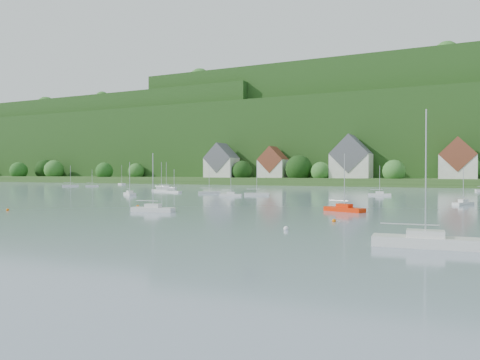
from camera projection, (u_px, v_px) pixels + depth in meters
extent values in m
cube|color=#2C4B1C|center=(346.00, 181.00, 206.63)|extent=(600.00, 60.00, 3.00)
cube|color=#143C13|center=(375.00, 147.00, 273.88)|extent=(620.00, 160.00, 40.00)
cube|color=#143C13|center=(150.00, 145.00, 325.30)|extent=(200.00, 120.00, 52.00)
cube|color=#143C13|center=(392.00, 132.00, 264.91)|extent=(240.00, 130.00, 60.00)
sphere|color=#2D6826|center=(54.00, 170.00, 265.14)|extent=(11.19, 11.19, 11.19)
sphere|color=#2D6826|center=(136.00, 171.00, 245.72)|extent=(8.61, 8.61, 8.61)
sphere|color=#1F5419|center=(104.00, 171.00, 240.86)|extent=(9.03, 9.03, 9.03)
sphere|color=#2D6826|center=(320.00, 172.00, 194.98)|extent=(8.19, 8.19, 8.19)
sphere|color=#2D6826|center=(226.00, 173.00, 216.53)|extent=(6.49, 6.49, 6.49)
sphere|color=#2D6826|center=(463.00, 168.00, 179.10)|extent=(12.16, 12.16, 12.16)
sphere|color=#2D6826|center=(394.00, 171.00, 178.51)|extent=(8.73, 8.73, 8.73)
sphere|color=black|center=(242.00, 171.00, 212.82)|extent=(9.32, 9.32, 9.32)
sphere|color=black|center=(52.00, 171.00, 274.42)|extent=(9.50, 9.50, 9.50)
sphere|color=black|center=(45.00, 170.00, 274.88)|extent=(11.91, 11.91, 11.91)
sphere|color=#1F5419|center=(19.00, 171.00, 267.23)|extent=(9.91, 9.91, 9.91)
sphere|color=black|center=(299.00, 169.00, 201.61)|extent=(11.92, 11.92, 11.92)
sphere|color=#2D6826|center=(159.00, 95.00, 283.35)|extent=(10.52, 10.52, 10.52)
sphere|color=#2D6826|center=(46.00, 106.00, 335.14)|extent=(13.75, 13.75, 13.75)
sphere|color=#1F5419|center=(237.00, 99.00, 299.16)|extent=(10.29, 10.29, 10.29)
sphere|color=black|center=(103.00, 108.00, 340.52)|extent=(10.31, 10.31, 10.31)
sphere|color=black|center=(94.00, 103.00, 311.73)|extent=(8.14, 8.14, 8.14)
sphere|color=#2D6826|center=(121.00, 109.00, 339.11)|extent=(7.15, 7.15, 7.15)
sphere|color=black|center=(49.00, 112.00, 363.64)|extent=(11.66, 11.66, 11.66)
sphere|color=black|center=(252.00, 96.00, 281.60)|extent=(7.18, 7.18, 7.18)
sphere|color=#2D6826|center=(102.00, 98.00, 293.76)|extent=(8.89, 8.89, 8.89)
sphere|color=#1F5419|center=(21.00, 107.00, 329.92)|extent=(7.77, 7.77, 7.77)
sphere|color=black|center=(96.00, 108.00, 338.14)|extent=(9.97, 9.97, 9.97)
sphere|color=#1F5419|center=(449.00, 64.00, 238.07)|extent=(12.83, 12.83, 12.83)
sphere|color=#2D6826|center=(292.00, 75.00, 260.93)|extent=(8.18, 8.18, 8.18)
sphere|color=#1F5419|center=(379.00, 79.00, 276.89)|extent=(12.73, 12.73, 12.73)
sphere|color=#2D6826|center=(446.00, 54.00, 216.79)|extent=(11.95, 11.95, 11.95)
sphere|color=#2D6826|center=(298.00, 86.00, 292.99)|extent=(7.07, 7.07, 7.07)
sphere|color=black|center=(358.00, 69.00, 246.14)|extent=(8.21, 8.21, 8.21)
sphere|color=#2D6826|center=(334.00, 79.00, 275.95)|extent=(12.24, 12.24, 12.24)
sphere|color=#2D6826|center=(200.00, 80.00, 279.33)|extent=(13.65, 13.65, 13.65)
sphere|color=#1F5419|center=(303.00, 111.00, 279.23)|extent=(12.01, 12.01, 12.01)
sphere|color=black|center=(368.00, 108.00, 272.58)|extent=(15.72, 15.72, 15.72)
sphere|color=#1F5419|center=(393.00, 107.00, 262.41)|extent=(10.54, 10.54, 10.54)
sphere|color=#1F5419|center=(135.00, 127.00, 378.56)|extent=(8.18, 8.18, 8.18)
sphere|color=black|center=(146.00, 125.00, 362.89)|extent=(8.74, 8.74, 8.74)
sphere|color=black|center=(111.00, 122.00, 350.74)|extent=(15.38, 15.38, 15.38)
cube|color=beige|center=(222.00, 168.00, 218.64)|extent=(14.00, 10.00, 9.00)
cube|color=#54545B|center=(222.00, 158.00, 218.57)|extent=(14.00, 10.40, 14.00)
cube|color=beige|center=(273.00, 169.00, 209.62)|extent=(12.00, 9.00, 8.00)
cube|color=brown|center=(273.00, 160.00, 209.55)|extent=(12.00, 9.36, 12.00)
cube|color=beige|center=(351.00, 166.00, 193.54)|extent=(16.00, 11.00, 10.00)
cube|color=#54545B|center=(351.00, 154.00, 193.45)|extent=(16.00, 11.44, 16.00)
cube|color=beige|center=(458.00, 167.00, 174.41)|extent=(13.00, 10.00, 9.00)
cube|color=brown|center=(458.00, 155.00, 174.33)|extent=(13.00, 10.40, 13.00)
cube|color=silver|center=(153.00, 209.00, 65.68)|extent=(6.28, 2.69, 0.61)
cube|color=silver|center=(153.00, 205.00, 65.68)|extent=(2.30, 1.53, 0.50)
cylinder|color=silver|center=(153.00, 180.00, 65.61)|extent=(0.10, 0.10, 7.60)
cylinder|color=silver|center=(147.00, 201.00, 65.92)|extent=(3.31, 0.63, 0.08)
cube|color=silver|center=(425.00, 242.00, 34.72)|extent=(7.70, 2.71, 0.76)
cube|color=silver|center=(425.00, 234.00, 34.70)|extent=(2.75, 1.69, 0.50)
cylinder|color=silver|center=(426.00, 173.00, 34.63)|extent=(0.10, 0.10, 9.44)
cylinder|color=silver|center=(409.00, 224.00, 35.10)|extent=(4.15, 0.41, 0.08)
cube|color=red|center=(344.00, 209.00, 65.70)|extent=(6.21, 3.96, 0.60)
cube|color=red|center=(344.00, 206.00, 65.69)|extent=(2.41, 1.93, 0.50)
cylinder|color=silver|center=(344.00, 180.00, 65.62)|extent=(0.10, 0.10, 7.54)
cylinder|color=silver|center=(339.00, 201.00, 66.36)|extent=(3.07, 1.40, 0.08)
sphere|color=#F96902|center=(8.00, 211.00, 67.27)|extent=(0.40, 0.40, 0.40)
sphere|color=#F96902|center=(334.00, 222.00, 52.18)|extent=(0.45, 0.45, 0.45)
sphere|color=#F96902|center=(138.00, 207.00, 73.83)|extent=(0.46, 0.46, 0.46)
sphere|color=white|center=(286.00, 230.00, 44.88)|extent=(0.49, 0.49, 0.49)
cube|color=silver|center=(257.00, 194.00, 111.02)|extent=(6.14, 3.59, 0.59)
cylinder|color=silver|center=(257.00, 177.00, 110.95)|extent=(0.10, 0.10, 7.42)
cylinder|color=silver|center=(253.00, 189.00, 111.09)|extent=(3.09, 1.19, 0.08)
cube|color=silver|center=(166.00, 188.00, 152.68)|extent=(6.69, 3.21, 0.65)
cube|color=silver|center=(166.00, 186.00, 152.67)|extent=(2.48, 1.74, 0.50)
cylinder|color=silver|center=(166.00, 175.00, 152.61)|extent=(0.10, 0.10, 8.06)
cylinder|color=silver|center=(164.00, 184.00, 152.87)|extent=(3.48, 0.87, 0.08)
cube|color=silver|center=(92.00, 186.00, 178.67)|extent=(4.65, 3.77, 0.47)
cylinder|color=silver|center=(92.00, 177.00, 178.62)|extent=(0.10, 0.10, 5.92)
cylinder|color=silver|center=(90.00, 183.00, 178.55)|extent=(2.19, 1.54, 0.08)
cube|color=silver|center=(463.00, 204.00, 78.89)|extent=(3.47, 4.72, 0.47)
cube|color=silver|center=(463.00, 201.00, 78.88)|extent=(1.61, 1.88, 0.50)
cylinder|color=silver|center=(463.00, 185.00, 78.84)|extent=(0.10, 0.10, 5.86)
cylinder|color=silver|center=(461.00, 197.00, 78.47)|extent=(1.35, 2.28, 0.08)
cube|color=silver|center=(174.00, 192.00, 126.10)|extent=(4.82, 2.37, 0.46)
cylinder|color=silver|center=(174.00, 180.00, 126.04)|extent=(0.10, 0.10, 5.81)
cylinder|color=silver|center=(172.00, 187.00, 126.52)|extent=(2.50, 0.69, 0.08)
cube|color=silver|center=(209.00, 193.00, 119.65)|extent=(5.56, 4.30, 0.56)
cylinder|color=silver|center=(209.00, 178.00, 119.59)|extent=(0.10, 0.10, 6.98)
cylinder|color=silver|center=(206.00, 188.00, 119.54)|extent=(2.64, 1.71, 0.08)
cube|color=silver|center=(231.00, 195.00, 107.64)|extent=(5.31, 2.46, 0.51)
cube|color=silver|center=(231.00, 193.00, 107.64)|extent=(1.96, 1.35, 0.50)
cylinder|color=silver|center=(231.00, 180.00, 107.58)|extent=(0.10, 0.10, 6.41)
cylinder|color=silver|center=(228.00, 190.00, 107.81)|extent=(2.77, 0.66, 0.08)
cube|color=silver|center=(71.00, 186.00, 180.03)|extent=(5.44, 5.28, 0.59)
cylinder|color=silver|center=(70.00, 175.00, 179.96)|extent=(0.10, 0.10, 7.40)
cylinder|color=silver|center=(68.00, 182.00, 179.74)|extent=(2.42, 2.30, 0.08)
cube|color=silver|center=(161.00, 191.00, 131.96)|extent=(6.32, 2.77, 0.61)
cylinder|color=silver|center=(161.00, 176.00, 131.89)|extent=(0.10, 0.10, 7.64)
cylinder|color=silver|center=(159.00, 186.00, 132.48)|extent=(3.32, 0.67, 0.08)
cube|color=silver|center=(130.00, 194.00, 111.95)|extent=(5.67, 4.81, 0.59)
cube|color=silver|center=(130.00, 192.00, 111.94)|extent=(2.33, 2.14, 0.50)
cylinder|color=silver|center=(130.00, 177.00, 111.88)|extent=(0.10, 0.10, 7.32)
cylinder|color=silver|center=(129.00, 189.00, 112.71)|extent=(2.63, 1.99, 0.08)
cube|color=silver|center=(380.00, 195.00, 109.67)|extent=(5.34, 2.19, 0.52)
cube|color=silver|center=(380.00, 192.00, 109.66)|extent=(1.94, 1.27, 0.50)
cylinder|color=silver|center=(380.00, 180.00, 109.61)|extent=(0.10, 0.10, 6.48)
cylinder|color=silver|center=(376.00, 190.00, 109.88)|extent=(2.83, 0.49, 0.08)
cube|color=silver|center=(122.00, 184.00, 203.23)|extent=(6.16, 5.14, 0.63)
cylinder|color=silver|center=(122.00, 174.00, 203.15)|extent=(0.10, 0.10, 7.90)
cylinder|color=silver|center=(121.00, 181.00, 204.04)|extent=(2.86, 2.10, 0.08)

